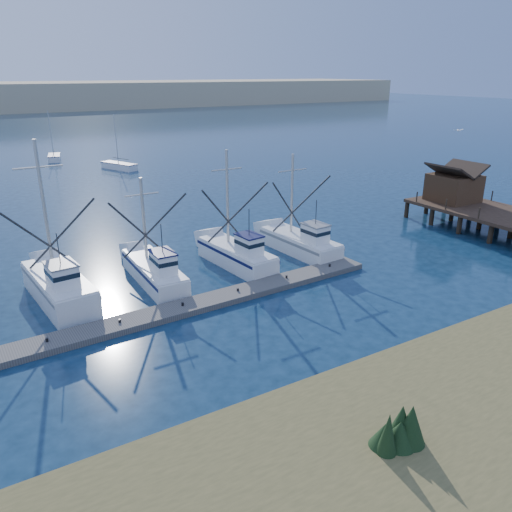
{
  "coord_description": "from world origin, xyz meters",
  "views": [
    {
      "loc": [
        -19.77,
        -19.49,
        13.98
      ],
      "look_at": [
        -3.44,
        8.0,
        2.14
      ],
      "focal_mm": 35.0,
      "sensor_mm": 36.0,
      "label": 1
    }
  ],
  "objects_px": {
    "sailboat_near": "(119,166)",
    "sailboat_far": "(54,158)",
    "floating_dock": "(183,308)",
    "timber_pier": "(484,203)"
  },
  "relations": [
    {
      "from": "floating_dock",
      "to": "timber_pier",
      "type": "height_order",
      "value": "timber_pier"
    },
    {
      "from": "floating_dock",
      "to": "sailboat_far",
      "type": "bearing_deg",
      "value": 84.22
    },
    {
      "from": "timber_pier",
      "to": "sailboat_far",
      "type": "relative_size",
      "value": 2.47
    },
    {
      "from": "floating_dock",
      "to": "sailboat_far",
      "type": "xyz_separation_m",
      "value": [
        3.47,
        63.07,
        0.31
      ]
    },
    {
      "from": "sailboat_near",
      "to": "sailboat_far",
      "type": "xyz_separation_m",
      "value": [
        -7.05,
        13.36,
        0.01
      ]
    },
    {
      "from": "floating_dock",
      "to": "sailboat_far",
      "type": "height_order",
      "value": "sailboat_far"
    },
    {
      "from": "timber_pier",
      "to": "sailboat_near",
      "type": "relative_size",
      "value": 2.47
    },
    {
      "from": "timber_pier",
      "to": "sailboat_near",
      "type": "height_order",
      "value": "sailboat_near"
    },
    {
      "from": "floating_dock",
      "to": "timber_pier",
      "type": "distance_m",
      "value": 31.06
    },
    {
      "from": "timber_pier",
      "to": "sailboat_far",
      "type": "bearing_deg",
      "value": 114.08
    }
  ]
}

